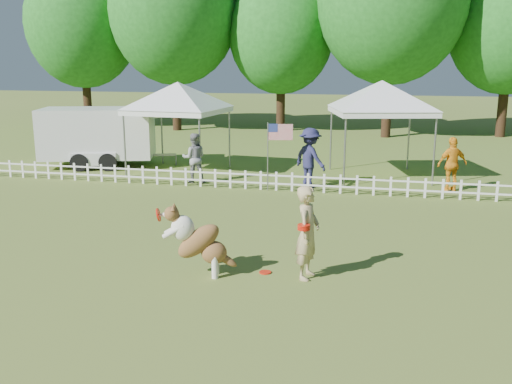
{
  "coord_description": "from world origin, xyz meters",
  "views": [
    {
      "loc": [
        3.04,
        -10.19,
        3.98
      ],
      "look_at": [
        0.24,
        2.0,
        1.1
      ],
      "focal_mm": 40.0,
      "sensor_mm": 36.0,
      "label": 1
    }
  ],
  "objects_px": {
    "spectator_a": "(194,158)",
    "canopy_tent_right": "(380,131)",
    "cargo_trailer": "(98,137)",
    "spectator_b": "(310,158)",
    "handler": "(308,233)",
    "frisbee_on_turf": "(265,272)",
    "flag_pole": "(268,157)",
    "dog": "(200,241)",
    "canopy_tent_left": "(179,129)",
    "spectator_c": "(452,164)"
  },
  "relations": [
    {
      "from": "spectator_c",
      "to": "handler",
      "type": "bearing_deg",
      "value": 42.0
    },
    {
      "from": "spectator_a",
      "to": "spectator_c",
      "type": "distance_m",
      "value": 8.27
    },
    {
      "from": "frisbee_on_turf",
      "to": "flag_pole",
      "type": "height_order",
      "value": "flag_pole"
    },
    {
      "from": "spectator_a",
      "to": "canopy_tent_right",
      "type": "bearing_deg",
      "value": -176.89
    },
    {
      "from": "canopy_tent_left",
      "to": "cargo_trailer",
      "type": "distance_m",
      "value": 3.51
    },
    {
      "from": "frisbee_on_turf",
      "to": "spectator_c",
      "type": "height_order",
      "value": "spectator_c"
    },
    {
      "from": "spectator_b",
      "to": "spectator_a",
      "type": "bearing_deg",
      "value": 40.13
    },
    {
      "from": "frisbee_on_turf",
      "to": "cargo_trailer",
      "type": "distance_m",
      "value": 13.08
    },
    {
      "from": "flag_pole",
      "to": "spectator_a",
      "type": "relative_size",
      "value": 1.29
    },
    {
      "from": "spectator_a",
      "to": "flag_pole",
      "type": "bearing_deg",
      "value": 148.61
    },
    {
      "from": "dog",
      "to": "canopy_tent_right",
      "type": "bearing_deg",
      "value": 61.27
    },
    {
      "from": "spectator_b",
      "to": "cargo_trailer",
      "type": "bearing_deg",
      "value": 25.48
    },
    {
      "from": "spectator_a",
      "to": "dog",
      "type": "bearing_deg",
      "value": 91.73
    },
    {
      "from": "dog",
      "to": "canopy_tent_right",
      "type": "xyz_separation_m",
      "value": [
        3.09,
        10.4,
        0.95
      ]
    },
    {
      "from": "cargo_trailer",
      "to": "frisbee_on_turf",
      "type": "bearing_deg",
      "value": -65.21
    },
    {
      "from": "flag_pole",
      "to": "dog",
      "type": "bearing_deg",
      "value": -99.22
    },
    {
      "from": "dog",
      "to": "spectator_a",
      "type": "xyz_separation_m",
      "value": [
        -2.89,
        8.11,
        0.14
      ]
    },
    {
      "from": "dog",
      "to": "spectator_b",
      "type": "xyz_separation_m",
      "value": [
        0.98,
        8.22,
        0.27
      ]
    },
    {
      "from": "frisbee_on_turf",
      "to": "cargo_trailer",
      "type": "xyz_separation_m",
      "value": [
        -8.65,
        9.74,
        1.13
      ]
    },
    {
      "from": "cargo_trailer",
      "to": "flag_pole",
      "type": "height_order",
      "value": "cargo_trailer"
    },
    {
      "from": "frisbee_on_turf",
      "to": "canopy_tent_right",
      "type": "distance_m",
      "value": 10.29
    },
    {
      "from": "dog",
      "to": "spectator_b",
      "type": "relative_size",
      "value": 0.72
    },
    {
      "from": "spectator_b",
      "to": "spectator_c",
      "type": "bearing_deg",
      "value": -135.59
    },
    {
      "from": "canopy_tent_left",
      "to": "spectator_c",
      "type": "relative_size",
      "value": 1.88
    },
    {
      "from": "dog",
      "to": "spectator_a",
      "type": "distance_m",
      "value": 8.61
    },
    {
      "from": "spectator_c",
      "to": "cargo_trailer",
      "type": "bearing_deg",
      "value": -32.57
    },
    {
      "from": "dog",
      "to": "spectator_a",
      "type": "bearing_deg",
      "value": 97.44
    },
    {
      "from": "flag_pole",
      "to": "spectator_c",
      "type": "relative_size",
      "value": 1.26
    },
    {
      "from": "canopy_tent_left",
      "to": "spectator_a",
      "type": "height_order",
      "value": "canopy_tent_left"
    },
    {
      "from": "frisbee_on_turf",
      "to": "flag_pole",
      "type": "bearing_deg",
      "value": 101.43
    },
    {
      "from": "canopy_tent_right",
      "to": "cargo_trailer",
      "type": "xyz_separation_m",
      "value": [
        -10.56,
        -0.24,
        -0.49
      ]
    },
    {
      "from": "cargo_trailer",
      "to": "handler",
      "type": "bearing_deg",
      "value": -62.83
    },
    {
      "from": "canopy_tent_right",
      "to": "spectator_b",
      "type": "distance_m",
      "value": 3.11
    },
    {
      "from": "dog",
      "to": "spectator_c",
      "type": "distance_m",
      "value": 10.2
    },
    {
      "from": "canopy_tent_right",
      "to": "flag_pole",
      "type": "bearing_deg",
      "value": -153.13
    },
    {
      "from": "handler",
      "to": "spectator_a",
      "type": "distance_m",
      "value": 9.16
    },
    {
      "from": "spectator_b",
      "to": "frisbee_on_turf",
      "type": "bearing_deg",
      "value": 129.89
    },
    {
      "from": "spectator_c",
      "to": "flag_pole",
      "type": "bearing_deg",
      "value": -13.85
    },
    {
      "from": "canopy_tent_right",
      "to": "spectator_a",
      "type": "height_order",
      "value": "canopy_tent_right"
    },
    {
      "from": "flag_pole",
      "to": "frisbee_on_turf",
      "type": "bearing_deg",
      "value": -89.75
    },
    {
      "from": "handler",
      "to": "spectator_b",
      "type": "bearing_deg",
      "value": 16.69
    },
    {
      "from": "canopy_tent_right",
      "to": "spectator_a",
      "type": "xyz_separation_m",
      "value": [
        -5.98,
        -2.3,
        -0.81
      ]
    },
    {
      "from": "handler",
      "to": "spectator_c",
      "type": "relative_size",
      "value": 1.04
    },
    {
      "from": "dog",
      "to": "flag_pole",
      "type": "distance_m",
      "value": 7.49
    },
    {
      "from": "handler",
      "to": "canopy_tent_left",
      "type": "relative_size",
      "value": 0.55
    },
    {
      "from": "spectator_c",
      "to": "frisbee_on_turf",
      "type": "bearing_deg",
      "value": 37.16
    },
    {
      "from": "spectator_a",
      "to": "spectator_b",
      "type": "bearing_deg",
      "value": 163.75
    },
    {
      "from": "handler",
      "to": "cargo_trailer",
      "type": "relative_size",
      "value": 0.34
    },
    {
      "from": "cargo_trailer",
      "to": "spectator_b",
      "type": "relative_size",
      "value": 2.71
    },
    {
      "from": "handler",
      "to": "canopy_tent_right",
      "type": "relative_size",
      "value": 0.54
    }
  ]
}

